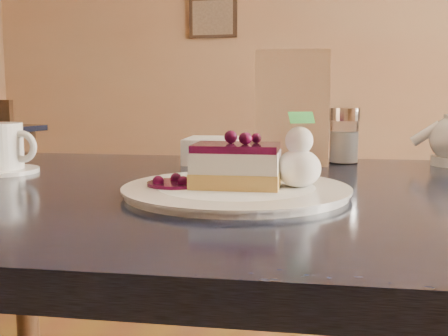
% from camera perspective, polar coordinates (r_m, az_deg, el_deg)
% --- Properties ---
extents(main_table, '(1.39, 1.00, 0.81)m').
position_cam_1_polar(main_table, '(0.92, 1.70, -7.35)').
color(main_table, black).
rests_on(main_table, ground).
extents(dessert_plate, '(0.33, 0.33, 0.01)m').
position_cam_1_polar(dessert_plate, '(0.84, 1.25, -2.33)').
color(dessert_plate, white).
rests_on(dessert_plate, main_table).
extents(cheesecake_slice, '(0.14, 0.11, 0.07)m').
position_cam_1_polar(cheesecake_slice, '(0.84, 1.26, 0.23)').
color(cheesecake_slice, '#BD8A4A').
rests_on(cheesecake_slice, dessert_plate).
extents(whipped_cream, '(0.07, 0.07, 0.06)m').
position_cam_1_polar(whipped_cream, '(0.84, 7.59, -0.02)').
color(whipped_cream, white).
rests_on(whipped_cream, dessert_plate).
extents(berry_sauce, '(0.09, 0.09, 0.01)m').
position_cam_1_polar(berry_sauce, '(0.85, -4.94, -1.62)').
color(berry_sauce, black).
rests_on(berry_sauce, dessert_plate).
extents(coffee_set, '(0.15, 0.14, 0.09)m').
position_cam_1_polar(coffee_set, '(1.15, -21.70, 1.66)').
color(coffee_set, white).
rests_on(coffee_set, main_table).
extents(menu_card, '(0.15, 0.05, 0.24)m').
position_cam_1_polar(menu_card, '(1.17, 6.91, 6.05)').
color(menu_card, beige).
rests_on(menu_card, main_table).
extents(sugar_shaker, '(0.07, 0.07, 0.12)m').
position_cam_1_polar(sugar_shaker, '(1.23, 12.11, 3.30)').
color(sugar_shaker, white).
rests_on(sugar_shaker, main_table).
extents(napkin_stack, '(0.14, 0.14, 0.05)m').
position_cam_1_polar(napkin_stack, '(1.21, -0.73, 1.80)').
color(napkin_stack, white).
rests_on(napkin_stack, main_table).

